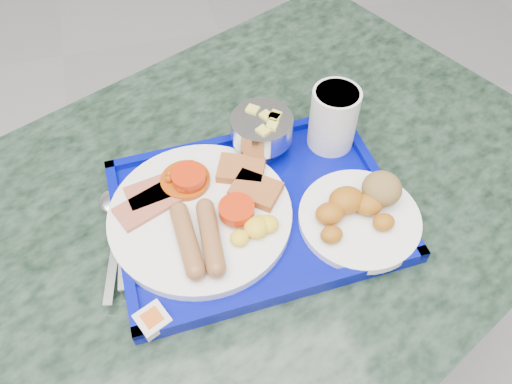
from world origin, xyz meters
TOP-DOWN VIEW (x-y plane):
  - table at (0.40, 0.56)m, footprint 1.30×1.11m
  - tray at (0.43, 0.53)m, footprint 0.41×0.31m
  - main_plate at (0.36, 0.54)m, footprint 0.26×0.26m
  - bread_plate at (0.57, 0.48)m, footprint 0.18×0.18m
  - fruit_bowl at (0.47, 0.65)m, footprint 0.10×0.10m
  - juice_cup at (0.58, 0.63)m, footprint 0.07×0.07m
  - spoon at (0.23, 0.57)m, footprint 0.04×0.17m
  - knife at (0.23, 0.52)m, footprint 0.05×0.17m
  - jam_packet at (0.26, 0.40)m, footprint 0.05×0.05m

SIDE VIEW (x-z plane):
  - table at x=0.40m, z-range 0.17..0.85m
  - tray at x=0.43m, z-range 0.68..0.71m
  - knife at x=0.23m, z-range 0.70..0.70m
  - spoon at x=0.23m, z-range 0.70..0.71m
  - jam_packet at x=0.26m, z-range 0.70..0.71m
  - main_plate at x=0.36m, z-range 0.69..0.73m
  - bread_plate at x=0.57m, z-range 0.69..0.75m
  - fruit_bowl at x=0.47m, z-range 0.71..0.78m
  - juice_cup at x=0.58m, z-range 0.70..0.81m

